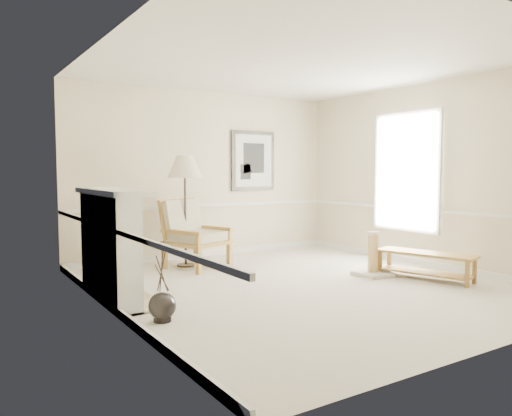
% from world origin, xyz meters
% --- Properties ---
extents(ground, '(5.50, 5.50, 0.00)m').
position_xyz_m(ground, '(0.00, 0.00, 0.00)').
color(ground, silver).
rests_on(ground, ground).
extents(room, '(5.04, 5.54, 2.92)m').
position_xyz_m(room, '(0.14, 0.08, 1.87)').
color(room, beige).
rests_on(room, ground).
extents(fireplace, '(0.64, 1.64, 1.31)m').
position_xyz_m(fireplace, '(-2.34, 0.60, 0.64)').
color(fireplace, white).
rests_on(fireplace, ground).
extents(floor_vase, '(0.28, 0.28, 0.82)m').
position_xyz_m(floor_vase, '(-2.15, -0.48, 0.15)').
color(floor_vase, black).
rests_on(floor_vase, ground).
extents(armchair, '(1.06, 1.09, 1.07)m').
position_xyz_m(armchair, '(-0.68, 1.96, 0.58)').
color(armchair, olive).
rests_on(armchair, ground).
extents(floor_lamp, '(0.66, 0.66, 1.75)m').
position_xyz_m(floor_lamp, '(-0.73, 2.07, 1.53)').
color(floor_lamp, black).
rests_on(floor_lamp, ground).
extents(bench, '(0.78, 1.40, 0.38)m').
position_xyz_m(bench, '(1.70, -0.62, 0.26)').
color(bench, olive).
rests_on(bench, ground).
extents(scratching_post, '(0.45, 0.45, 0.64)m').
position_xyz_m(scratching_post, '(1.25, -0.06, 0.20)').
color(scratching_post, beige).
rests_on(scratching_post, ground).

